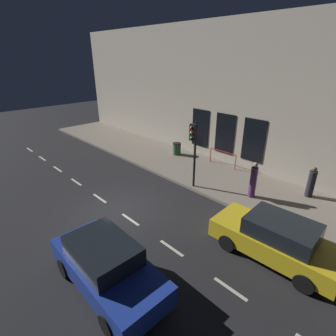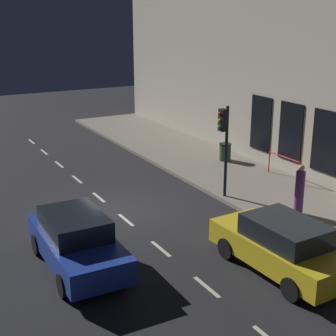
{
  "view_description": "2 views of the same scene",
  "coord_description": "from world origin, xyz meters",
  "px_view_note": "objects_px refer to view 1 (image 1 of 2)",
  "views": [
    {
      "loc": [
        -5.49,
        -9.05,
        6.69
      ],
      "look_at": [
        2.9,
        -0.44,
        1.45
      ],
      "focal_mm": 27.57,
      "sensor_mm": 36.0,
      "label": 1
    },
    {
      "loc": [
        -6.66,
        -15.96,
        7.03
      ],
      "look_at": [
        1.56,
        -1.28,
        1.78
      ],
      "focal_mm": 53.04,
      "sensor_mm": 36.0,
      "label": 2
    }
  ],
  "objects_px": {
    "traffic_light": "(194,141)",
    "pedestrian_1": "(253,181)",
    "trash_bin": "(177,149)",
    "parked_car_0": "(276,239)",
    "pedestrian_0": "(311,183)",
    "parked_car_1": "(106,265)"
  },
  "relations": [
    {
      "from": "parked_car_1",
      "to": "pedestrian_0",
      "type": "relative_size",
      "value": 2.73
    },
    {
      "from": "trash_bin",
      "to": "parked_car_0",
      "type": "bearing_deg",
      "value": -117.08
    },
    {
      "from": "pedestrian_0",
      "to": "pedestrian_1",
      "type": "distance_m",
      "value": 2.92
    },
    {
      "from": "traffic_light",
      "to": "trash_bin",
      "type": "relative_size",
      "value": 4.27
    },
    {
      "from": "pedestrian_1",
      "to": "pedestrian_0",
      "type": "bearing_deg",
      "value": -40.1
    },
    {
      "from": "traffic_light",
      "to": "pedestrian_1",
      "type": "bearing_deg",
      "value": -64.04
    },
    {
      "from": "parked_car_0",
      "to": "pedestrian_1",
      "type": "xyz_separation_m",
      "value": [
        3.17,
        2.65,
        0.23
      ]
    },
    {
      "from": "parked_car_1",
      "to": "pedestrian_1",
      "type": "distance_m",
      "value": 8.13
    },
    {
      "from": "pedestrian_0",
      "to": "pedestrian_1",
      "type": "bearing_deg",
      "value": -82.82
    },
    {
      "from": "pedestrian_0",
      "to": "trash_bin",
      "type": "distance_m",
      "value": 8.9
    },
    {
      "from": "parked_car_0",
      "to": "parked_car_1",
      "type": "height_order",
      "value": "same"
    },
    {
      "from": "parked_car_0",
      "to": "pedestrian_0",
      "type": "height_order",
      "value": "pedestrian_0"
    },
    {
      "from": "pedestrian_1",
      "to": "parked_car_1",
      "type": "bearing_deg",
      "value": -179.46
    },
    {
      "from": "traffic_light",
      "to": "trash_bin",
      "type": "bearing_deg",
      "value": 53.26
    },
    {
      "from": "pedestrian_0",
      "to": "pedestrian_1",
      "type": "relative_size",
      "value": 0.87
    },
    {
      "from": "traffic_light",
      "to": "parked_car_1",
      "type": "height_order",
      "value": "traffic_light"
    },
    {
      "from": "parked_car_0",
      "to": "pedestrian_1",
      "type": "relative_size",
      "value": 2.4
    },
    {
      "from": "traffic_light",
      "to": "parked_car_0",
      "type": "xyz_separation_m",
      "value": [
        -1.82,
        -5.43,
        -1.93
      ]
    },
    {
      "from": "traffic_light",
      "to": "pedestrian_0",
      "type": "height_order",
      "value": "traffic_light"
    },
    {
      "from": "parked_car_0",
      "to": "parked_car_1",
      "type": "relative_size",
      "value": 1.01
    },
    {
      "from": "parked_car_1",
      "to": "pedestrian_1",
      "type": "height_order",
      "value": "pedestrian_1"
    },
    {
      "from": "parked_car_1",
      "to": "pedestrian_1",
      "type": "xyz_separation_m",
      "value": [
        8.11,
        -0.43,
        0.23
      ]
    }
  ]
}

